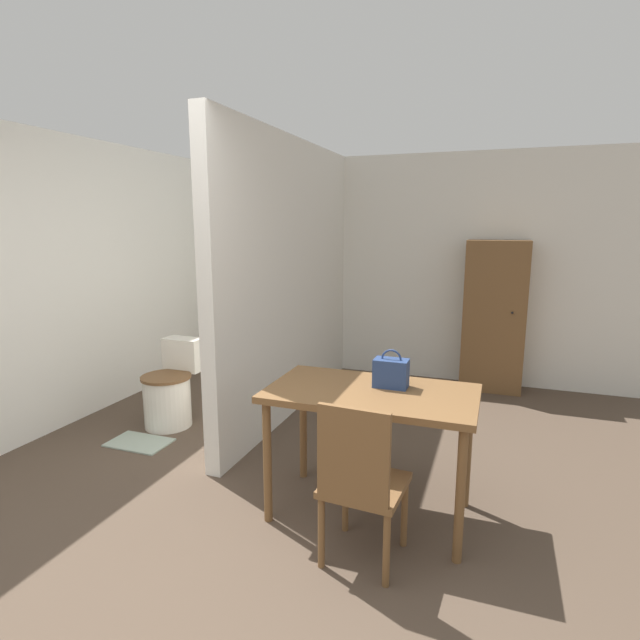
# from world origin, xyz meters

# --- Properties ---
(ground_plane) EXTENTS (16.00, 16.00, 0.00)m
(ground_plane) POSITION_xyz_m (0.00, 0.00, 0.00)
(ground_plane) COLOR #4C3D30
(wall_back) EXTENTS (5.44, 0.12, 2.50)m
(wall_back) POSITION_xyz_m (0.00, 4.15, 1.25)
(wall_back) COLOR silver
(wall_back) RESTS_ON ground_plane
(wall_left) EXTENTS (0.12, 5.09, 2.50)m
(wall_left) POSITION_xyz_m (-2.28, 2.05, 1.25)
(wall_left) COLOR silver
(wall_left) RESTS_ON ground_plane
(partition_wall) EXTENTS (0.12, 2.87, 2.50)m
(partition_wall) POSITION_xyz_m (-0.52, 2.66, 1.25)
(partition_wall) COLOR silver
(partition_wall) RESTS_ON ground_plane
(dining_table) EXTENTS (1.21, 0.69, 0.79)m
(dining_table) POSITION_xyz_m (0.63, 1.17, 0.70)
(dining_table) COLOR brown
(dining_table) RESTS_ON ground_plane
(wooden_chair) EXTENTS (0.43, 0.43, 0.90)m
(wooden_chair) POSITION_xyz_m (0.70, 0.69, 0.48)
(wooden_chair) COLOR brown
(wooden_chair) RESTS_ON ground_plane
(toilet) EXTENTS (0.43, 0.57, 0.73)m
(toilet) POSITION_xyz_m (-1.37, 1.93, 0.30)
(toilet) COLOR silver
(toilet) RESTS_ON ground_plane
(handbag) EXTENTS (0.20, 0.12, 0.23)m
(handbag) POSITION_xyz_m (0.72, 1.27, 0.88)
(handbag) COLOR navy
(handbag) RESTS_ON dining_table
(wooden_cabinet) EXTENTS (0.62, 0.37, 1.58)m
(wooden_cabinet) POSITION_xyz_m (1.26, 3.90, 0.79)
(wooden_cabinet) COLOR brown
(wooden_cabinet) RESTS_ON ground_plane
(bath_mat) EXTENTS (0.49, 0.31, 0.01)m
(bath_mat) POSITION_xyz_m (-1.37, 1.49, 0.01)
(bath_mat) COLOR #99A899
(bath_mat) RESTS_ON ground_plane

